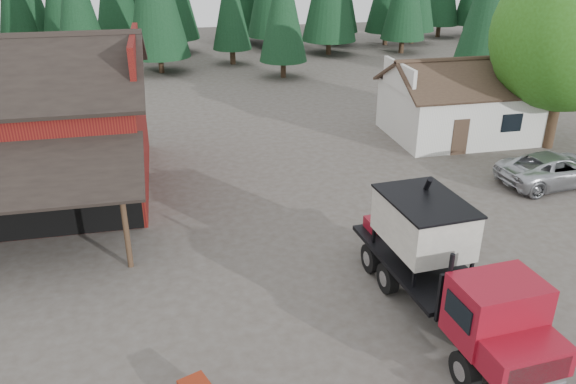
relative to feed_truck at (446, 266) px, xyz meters
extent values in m
plane|color=#494239|center=(-4.00, 2.97, -1.83)|extent=(120.00, 120.00, 0.00)
cube|color=maroon|center=(-15.00, 12.97, 0.67)|extent=(12.00, 10.00, 5.00)
cube|color=black|center=(-15.00, 15.47, 4.17)|extent=(12.80, 5.53, 2.35)
cube|color=maroon|center=(-9.00, 12.97, 4.17)|extent=(0.25, 7.00, 2.00)
cylinder|color=#382619|center=(-9.60, 5.07, -0.43)|extent=(0.20, 0.20, 2.80)
cube|color=silver|center=(9.00, 15.97, -0.33)|extent=(8.00, 6.00, 3.00)
cube|color=#38281E|center=(9.00, 14.47, 1.92)|extent=(8.60, 3.42, 1.80)
cube|color=#38281E|center=(9.00, 17.47, 1.92)|extent=(8.60, 3.42, 1.80)
cube|color=silver|center=(5.00, 15.97, 1.92)|extent=(0.20, 4.20, 1.50)
cube|color=silver|center=(13.00, 15.97, 1.92)|extent=(0.20, 4.20, 1.50)
cube|color=#38281E|center=(7.50, 12.95, -0.83)|extent=(0.90, 0.06, 2.00)
cube|color=black|center=(10.50, 12.95, -0.23)|extent=(1.20, 0.06, 1.00)
cylinder|color=#382619|center=(13.00, 12.97, -0.23)|extent=(0.60, 0.60, 3.20)
sphere|color=#2B5E15|center=(13.00, 12.97, 4.37)|extent=(8.00, 8.00, 8.00)
sphere|color=#2B5E15|center=(11.80, 13.77, 3.17)|extent=(4.40, 4.40, 4.40)
cylinder|color=#382619|center=(2.00, 32.97, -1.03)|extent=(0.44, 0.44, 1.60)
cone|color=#10321A|center=(2.00, 32.97, 4.07)|extent=(3.96, 3.96, 9.00)
cylinder|color=#382619|center=(18.00, 28.97, -1.03)|extent=(0.44, 0.44, 1.60)
cylinder|color=#382619|center=(-8.00, 36.97, -1.03)|extent=(0.44, 0.44, 1.60)
cylinder|color=black|center=(-0.78, -2.94, -1.31)|extent=(0.41, 1.07, 1.04)
cylinder|color=black|center=(1.21, -2.78, -1.31)|extent=(0.41, 1.07, 1.04)
cylinder|color=black|center=(-1.13, 1.60, -1.31)|extent=(0.41, 1.07, 1.04)
cylinder|color=black|center=(0.85, 1.75, -1.31)|extent=(0.41, 1.07, 1.04)
cylinder|color=black|center=(-1.23, 2.92, -1.31)|extent=(0.41, 1.07, 1.04)
cylinder|color=black|center=(0.75, 3.07, -1.31)|extent=(0.41, 1.07, 1.04)
cube|color=black|center=(-0.02, 0.16, -0.93)|extent=(1.68, 8.21, 0.38)
cube|color=silver|center=(0.32, -4.23, -0.55)|extent=(1.80, 0.23, 0.85)
cube|color=maroon|center=(0.28, -3.67, -0.41)|extent=(2.22, 1.39, 0.81)
cube|color=maroon|center=(0.18, -2.44, 0.11)|extent=(2.39, 1.78, 1.75)
cube|color=black|center=(0.24, -3.19, 0.40)|extent=(1.99, 0.23, 0.85)
cylinder|color=black|center=(-0.83, -1.66, 0.64)|extent=(0.14, 0.14, 1.71)
cube|color=black|center=(0.11, -1.49, 0.07)|extent=(2.32, 0.29, 1.52)
cube|color=black|center=(-0.12, 1.48, -0.67)|extent=(2.84, 5.67, 0.15)
cube|color=beige|center=(-0.12, 1.48, 0.73)|extent=(2.42, 3.29, 1.52)
cone|color=beige|center=(-0.12, 1.48, -0.22)|extent=(2.24, 2.24, 0.66)
cube|color=black|center=(-0.12, 1.48, 1.51)|extent=(2.52, 3.39, 0.08)
cylinder|color=black|center=(0.34, 2.85, 0.64)|extent=(0.55, 2.09, 2.89)
cube|color=maroon|center=(-0.87, 3.71, -0.41)|extent=(0.63, 0.80, 0.43)
cylinder|color=silver|center=(1.22, -1.74, -1.02)|extent=(0.60, 0.99, 0.53)
imported|color=#B5B8BD|center=(10.00, 8.32, -1.06)|extent=(5.78, 3.08, 1.55)
camera|label=1|loc=(-7.78, -13.10, 9.08)|focal=35.00mm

